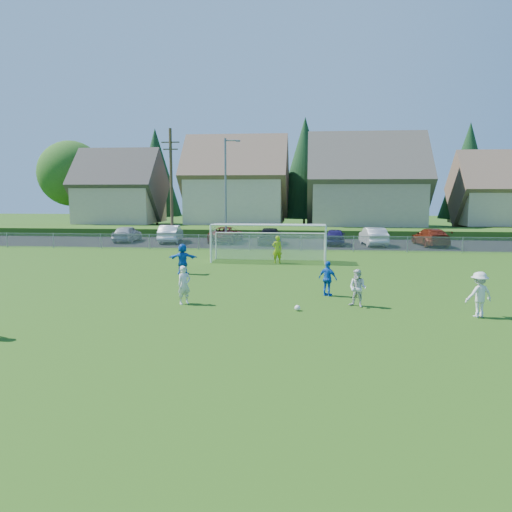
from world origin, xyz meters
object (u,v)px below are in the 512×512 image
Objects in this scene: car_b at (171,234)px; car_g at (431,237)px; player_blue_a at (328,279)px; car_f at (373,236)px; player_white_a at (184,285)px; player_blue_b at (183,259)px; player_white_c at (479,294)px; car_a at (127,234)px; car_e at (335,237)px; player_white_b at (358,288)px; car_d at (270,236)px; soccer_goal at (269,237)px; soccer_ball at (297,308)px; goalkeeper at (277,249)px; car_c at (226,235)px.

car_g is at bearing 171.83° from car_b.
player_blue_a is 25.51m from car_b.
car_f is at bearing -2.26° from car_g.
player_blue_b is at bearing 61.09° from player_white_a.
car_a is at bearing -68.95° from player_white_c.
car_g reaches higher than car_e.
player_white_b is 24.79m from car_g.
car_d is at bearing -5.84° from car_g.
car_a is at bearing -7.62° from car_f.
player_blue_b reaches higher than car_g.
player_white_b is 0.31× the size of car_d.
player_white_a is at bearing -100.90° from soccer_goal.
player_blue_a reaches higher than car_e.
player_blue_b is 17.61m from car_b.
player_white_b is 13.37m from soccer_goal.
player_blue_b is (-13.17, 8.20, 0.01)m from player_white_c.
soccer_ball is 0.14× the size of player_blue_a.
goalkeeper is (4.96, 4.78, 0.03)m from player_blue_b.
soccer_goal reaches higher than car_c.
car_a is 21.92m from car_f.
car_c is at bearing 177.89° from car_b.
player_white_c is 0.98× the size of player_blue_b.
goalkeeper is at bearing 37.73° from car_g.
player_white_c is 26.38m from car_d.
soccer_ball is 2.62m from player_white_b.
player_blue_b is at bearing -128.47° from soccer_goal.
soccer_goal is at bearing -135.08° from player_blue_b.
player_white_b is at bearing -70.09° from soccer_goal.
player_blue_a is 0.91× the size of player_blue_b.
goalkeeper is 12.20m from car_e.
player_white_b is (7.00, 0.21, -0.03)m from player_white_a.
player_blue_a is 0.33× the size of car_f.
car_f reaches higher than car_e.
car_c is at bearing -179.75° from car_a.
player_white_c is at bearing 102.88° from car_e.
car_c is 4.08m from car_d.
car_e is at bearing -4.84° from car_g.
soccer_goal is (-4.54, 12.55, 0.87)m from player_white_b.
player_blue_b is at bearing 170.65° from player_white_b.
car_c is 0.68× the size of soccer_goal.
soccer_goal reaches higher than car_g.
car_c is (-5.35, 12.42, -0.17)m from goalkeeper.
soccer_ball is 0.05× the size of car_d.
player_white_a is 0.32× the size of car_d.
car_f is (12.81, -1.16, 0.06)m from car_c.
car_d is (4.00, -0.82, 0.00)m from car_c.
player_white_a is at bearing 99.87° from car_b.
player_white_a is 25.55m from car_f.
player_white_a reaches higher than player_blue_a.
player_blue_b reaches higher than player_white_a.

